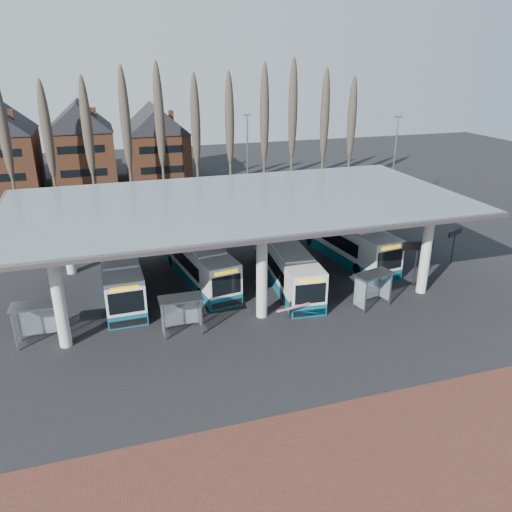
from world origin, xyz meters
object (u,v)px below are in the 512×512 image
object	(u,v)px
bus_0	(120,271)
shelter_0	(37,314)
shelter_2	(372,282)
bus_3	(343,238)
bus_2	(286,264)
bus_1	(197,260)
shelter_1	(181,307)

from	to	relation	value
bus_0	shelter_0	xyz separation A→B (m)	(-4.93, -5.93, 0.35)
shelter_0	shelter_2	xyz separation A→B (m)	(20.85, -1.66, -0.08)
bus_3	shelter_2	xyz separation A→B (m)	(-2.30, -8.84, 0.20)
bus_2	shelter_0	world-z (taller)	bus_2
shelter_0	shelter_2	distance (m)	20.91
bus_1	bus_2	distance (m)	6.70
bus_0	shelter_2	bearing A→B (deg)	-26.58
bus_3	shelter_1	bearing A→B (deg)	-157.55
bus_0	shelter_2	distance (m)	17.64
shelter_0	bus_1	bearing A→B (deg)	33.45
bus_2	shelter_0	xyz separation A→B (m)	(-16.72, -3.58, 0.41)
bus_1	shelter_2	world-z (taller)	bus_1
bus_2	shelter_1	bearing A→B (deg)	-145.76
bus_1	shelter_0	distance (m)	12.39
shelter_2	shelter_0	bearing A→B (deg)	161.38
bus_1	bus_2	world-z (taller)	bus_1
shelter_0	bus_0	bearing A→B (deg)	52.80
bus_1	bus_3	xyz separation A→B (m)	(12.53, 0.81, 0.12)
bus_0	bus_2	size ratio (longest dim) A/B	1.03
shelter_2	shelter_1	bearing A→B (deg)	164.49
shelter_2	bus_1	bearing A→B (deg)	127.81
bus_0	bus_2	bearing A→B (deg)	-12.35
bus_3	bus_2	bearing A→B (deg)	-157.91
bus_1	shelter_2	distance (m)	13.00
bus_1	shelter_1	bearing A→B (deg)	-117.05
bus_1	shelter_0	world-z (taller)	bus_1
bus_0	bus_1	world-z (taller)	bus_0
bus_0	shelter_0	world-z (taller)	bus_0
bus_3	shelter_0	world-z (taller)	bus_3
bus_3	shelter_2	bearing A→B (deg)	-111.70
shelter_0	shelter_1	xyz separation A→B (m)	(8.12, -1.34, -0.10)
bus_1	bus_3	distance (m)	12.55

